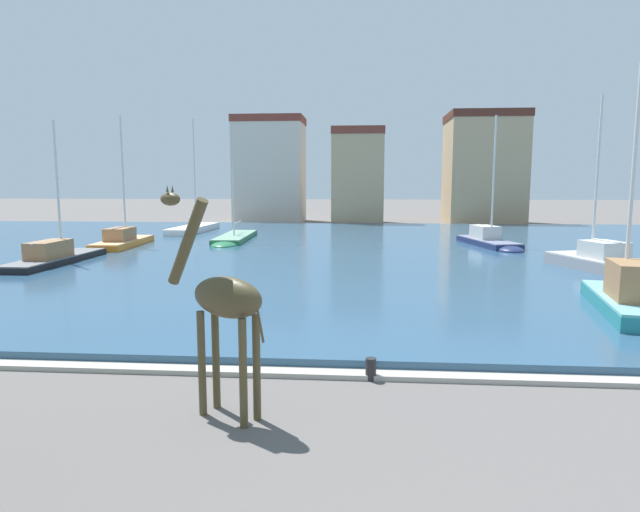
# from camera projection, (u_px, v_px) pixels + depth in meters

# --- Properties ---
(harbor_water) EXTENTS (80.05, 44.12, 0.30)m
(harbor_water) POSITION_uv_depth(u_px,v_px,m) (361.00, 250.00, 34.29)
(harbor_water) COLOR #2D5170
(harbor_water) RESTS_ON ground
(quay_edge_coping) EXTENTS (80.05, 0.50, 0.12)m
(quay_edge_coping) POSITION_uv_depth(u_px,v_px,m) (357.00, 374.00, 12.26)
(quay_edge_coping) COLOR #ADA89E
(quay_edge_coping) RESTS_ON ground
(giraffe_statue) EXTENTS (2.34, 1.50, 4.35)m
(giraffe_statue) POSITION_uv_depth(u_px,v_px,m) (222.00, 301.00, 9.94)
(giraffe_statue) COLOR #4C4228
(giraffe_statue) RESTS_ON ground
(sailboat_black) EXTENTS (1.73, 8.63, 7.58)m
(sailboat_black) POSITION_uv_depth(u_px,v_px,m) (61.00, 258.00, 28.26)
(sailboat_black) COLOR black
(sailboat_black) RESTS_ON ground
(sailboat_grey) EXTENTS (3.69, 6.33, 8.51)m
(sailboat_grey) POSITION_uv_depth(u_px,v_px,m) (591.00, 262.00, 26.14)
(sailboat_grey) COLOR #939399
(sailboat_grey) RESTS_ON ground
(sailboat_white) EXTENTS (2.25, 9.73, 9.74)m
(sailboat_white) POSITION_uv_depth(u_px,v_px,m) (197.00, 229.00, 46.66)
(sailboat_white) COLOR white
(sailboat_white) RESTS_ON ground
(sailboat_teal) EXTENTS (2.88, 6.77, 8.06)m
(sailboat_teal) POSITION_uv_depth(u_px,v_px,m) (624.00, 299.00, 17.52)
(sailboat_teal) COLOR teal
(sailboat_teal) RESTS_ON ground
(sailboat_green) EXTENTS (2.42, 9.53, 5.89)m
(sailboat_green) POSITION_uv_depth(u_px,v_px,m) (234.00, 240.00, 38.81)
(sailboat_green) COLOR #236B42
(sailboat_green) RESTS_ON ground
(sailboat_navy) EXTENTS (3.21, 7.58, 8.70)m
(sailboat_navy) POSITION_uv_depth(u_px,v_px,m) (491.00, 242.00, 35.38)
(sailboat_navy) COLOR navy
(sailboat_navy) RESTS_ON ground
(sailboat_orange) EXTENTS (2.35, 7.83, 8.74)m
(sailboat_orange) POSITION_uv_depth(u_px,v_px,m) (126.00, 242.00, 35.84)
(sailboat_orange) COLOR orange
(sailboat_orange) RESTS_ON ground
(mooring_bollard) EXTENTS (0.24, 0.24, 0.50)m
(mooring_bollard) POSITION_uv_depth(u_px,v_px,m) (371.00, 369.00, 12.06)
(mooring_bollard) COLOR #232326
(mooring_bollard) RESTS_ON ground
(townhouse_end_terrace) EXTENTS (7.95, 5.81, 11.93)m
(townhouse_end_terrace) POSITION_uv_depth(u_px,v_px,m) (270.00, 170.00, 62.03)
(townhouse_end_terrace) COLOR beige
(townhouse_end_terrace) RESTS_ON ground
(townhouse_wide_warehouse) EXTENTS (5.57, 6.97, 10.26)m
(townhouse_wide_warehouse) POSITION_uv_depth(u_px,v_px,m) (358.00, 177.00, 58.89)
(townhouse_wide_warehouse) COLOR tan
(townhouse_wide_warehouse) RESTS_ON ground
(townhouse_narrow_midrow) EXTENTS (8.11, 7.59, 11.97)m
(townhouse_narrow_midrow) POSITION_uv_depth(u_px,v_px,m) (484.00, 169.00, 58.98)
(townhouse_narrow_midrow) COLOR tan
(townhouse_narrow_midrow) RESTS_ON ground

